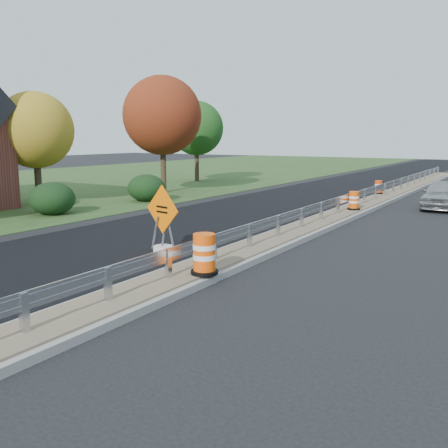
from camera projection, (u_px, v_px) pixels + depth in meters
The scene contains 15 objects.
ground at pixel (278, 242), 17.04m from camera, with size 140.00×140.00×0.00m, color black.
grass_verge_near at pixel (50, 184), 37.91m from camera, with size 30.00×120.00×0.03m, color #29471E.
milled_overlay at pixel (285, 202), 27.69m from camera, with size 7.20×120.00×0.01m, color black.
median at pixel (352, 210), 23.71m from camera, with size 1.60×55.00×0.23m.
guardrail at pixel (359, 195), 24.44m from camera, with size 0.10×46.15×0.72m.
hedge_mid at pixel (52, 198), 22.91m from camera, with size 2.09×2.09×1.52m, color black.
hedge_north at pixel (146, 188), 27.66m from camera, with size 2.09×2.09×1.52m, color black.
tree_near_yellow at pixel (35, 130), 25.86m from camera, with size 3.96×3.96×5.88m.
tree_near_red at pixel (162, 116), 31.34m from camera, with size 4.95×4.95×7.35m.
tree_near_back at pixel (196, 128), 39.70m from camera, with size 4.29×4.29×6.37m.
caution_sign at pixel (163, 235), 15.59m from camera, with size 1.49×0.64×2.10m.
barrel_median_near at pixel (204, 255), 12.22m from camera, with size 0.68×0.68×1.00m.
barrel_median_mid at pixel (354, 201), 23.03m from camera, with size 0.58×0.58×0.85m.
barrel_median_far at pixel (378, 187), 29.47m from camera, with size 0.53×0.53×0.78m.
car_silver at pixel (442, 194), 24.94m from camera, with size 1.70×4.22×1.44m, color #ABABAF.
Camera 1 is at (7.26, -15.13, 3.57)m, focal length 40.00 mm.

